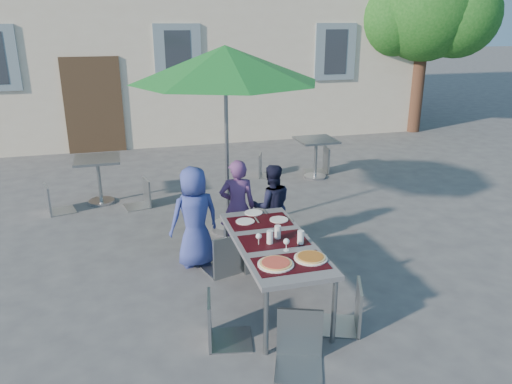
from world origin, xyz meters
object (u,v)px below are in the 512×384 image
object	(u,v)px
chair_5	(300,310)
cafe_table_1	(316,151)
child_2	(271,206)
chair_3	(219,292)
chair_4	(351,280)
bg_chair_l_1	(265,151)
pizza_near_left	(276,263)
cafe_table_0	(98,171)
patio_umbrella	(225,65)
bg_chair_r_1	(322,144)
bg_chair_r_0	(140,177)
child_1	(237,207)
pizza_near_right	(311,257)
chair_0	(225,229)
chair_1	(257,222)
chair_2	(291,229)
dining_table	(274,245)
child_0	(195,217)
bg_chair_l_0	(52,182)

from	to	relation	value
chair_5	cafe_table_1	world-z (taller)	chair_5
child_2	chair_3	xyz separation A→B (m)	(-1.13, -1.97, -0.04)
child_2	chair_4	distance (m)	2.10
chair_4	bg_chair_l_1	world-z (taller)	chair_4
pizza_near_left	cafe_table_0	bearing A→B (deg)	111.71
chair_4	patio_umbrella	world-z (taller)	patio_umbrella
child_2	chair_4	size ratio (longest dim) A/B	1.26
bg_chair_r_1	chair_4	bearing A→B (deg)	-109.75
bg_chair_r_0	cafe_table_1	bearing A→B (deg)	11.71
cafe_table_1	child_1	bearing A→B (deg)	-128.54
chair_3	chair_5	size ratio (longest dim) A/B	0.98
pizza_near_right	chair_3	world-z (taller)	chair_3
chair_0	chair_1	distance (m)	0.42
child_1	bg_chair_r_1	distance (m)	4.05
chair_2	patio_umbrella	world-z (taller)	patio_umbrella
pizza_near_left	dining_table	bearing A→B (deg)	74.62
bg_chair_r_1	pizza_near_right	bearing A→B (deg)	-113.95
patio_umbrella	chair_1	bearing A→B (deg)	-85.65
child_2	pizza_near_left	bearing A→B (deg)	79.27
bg_chair_l_1	bg_chair_r_1	distance (m)	1.20
cafe_table_0	child_1	bearing A→B (deg)	-53.99
chair_3	chair_4	distance (m)	1.31
child_0	chair_5	bearing A→B (deg)	93.13
chair_4	cafe_table_1	bearing A→B (deg)	71.79
pizza_near_right	dining_table	bearing A→B (deg)	113.34
pizza_near_right	chair_0	distance (m)	1.46
child_1	bg_chair_l_0	size ratio (longest dim) A/B	1.43
chair_5	bg_chair_r_0	distance (m)	4.69
chair_3	pizza_near_left	bearing A→B (deg)	1.32
child_1	cafe_table_1	size ratio (longest dim) A/B	1.65
cafe_table_1	bg_chair_r_0	bearing A→B (deg)	-168.29
pizza_near_left	chair_2	xyz separation A→B (m)	(0.64, 1.33, -0.27)
child_2	bg_chair_l_0	distance (m)	3.71
chair_3	chair_2	bearing A→B (deg)	48.16
bg_chair_l_0	bg_chair_r_0	bearing A→B (deg)	-3.22
pizza_near_left	patio_umbrella	distance (m)	3.11
bg_chair_l_0	pizza_near_left	bearing A→B (deg)	-59.02
dining_table	child_2	distance (m)	1.48
pizza_near_left	chair_2	size ratio (longest dim) A/B	0.41
chair_2	chair_5	world-z (taller)	chair_5
dining_table	bg_chair_l_1	distance (m)	4.71
child_0	chair_3	distance (m)	1.71
child_2	chair_5	distance (m)	2.53
chair_5	dining_table	bearing A→B (deg)	85.52
bg_chair_r_1	child_2	bearing A→B (deg)	-123.38
child_0	child_1	xyz separation A→B (m)	(0.60, 0.19, -0.00)
child_2	chair_0	world-z (taller)	child_2
chair_5	cafe_table_0	distance (m)	5.23
pizza_near_right	bg_chair_l_0	distance (m)	4.97
child_2	dining_table	bearing A→B (deg)	79.00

